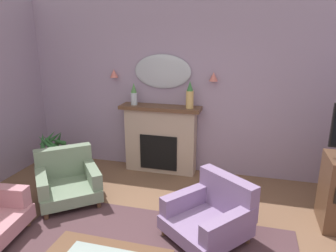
{
  "coord_description": "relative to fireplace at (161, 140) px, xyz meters",
  "views": [
    {
      "loc": [
        0.95,
        -2.11,
        2.28
      ],
      "look_at": [
        -0.06,
        1.67,
        1.13
      ],
      "focal_mm": 33.04,
      "sensor_mm": 36.0,
      "label": 1
    }
  ],
  "objects": [
    {
      "name": "wall_mirror",
      "position": [
        0.0,
        0.14,
        1.14
      ],
      "size": [
        0.96,
        0.06,
        0.56
      ],
      "primitive_type": "ellipsoid",
      "color": "#B2BCC6"
    },
    {
      "name": "fireplace",
      "position": [
        0.0,
        0.0,
        0.0
      ],
      "size": [
        1.36,
        0.36,
        1.16
      ],
      "color": "tan",
      "rests_on": "ground"
    },
    {
      "name": "wall_back",
      "position": [
        0.47,
        0.22,
        0.9
      ],
      "size": [
        6.7,
        0.1,
        2.93
      ],
      "primitive_type": "cube",
      "color": "#9E8CA8",
      "rests_on": "ground"
    },
    {
      "name": "wall_sconce_right",
      "position": [
        0.85,
        0.09,
        1.09
      ],
      "size": [
        0.14,
        0.14,
        0.14
      ],
      "primitive_type": "cone",
      "color": "#D17066"
    },
    {
      "name": "mantel_vase_right",
      "position": [
        0.5,
        -0.03,
        0.79
      ],
      "size": [
        0.12,
        0.12,
        0.44
      ],
      "color": "tan",
      "rests_on": "fireplace"
    },
    {
      "name": "potted_plant_small_fern",
      "position": [
        -1.78,
        -0.53,
        -0.18
      ],
      "size": [
        0.46,
        0.47,
        0.73
      ],
      "color": "#474C56",
      "rests_on": "ground"
    },
    {
      "name": "armchair_beside_couch",
      "position": [
        -1.02,
        -1.29,
        -0.27
      ],
      "size": [
        1.14,
        1.14,
        0.71
      ],
      "color": "gray",
      "rests_on": "ground"
    },
    {
      "name": "mantel_vase_centre",
      "position": [
        -0.45,
        -0.03,
        0.77
      ],
      "size": [
        0.11,
        0.11,
        0.37
      ],
      "color": "silver",
      "rests_on": "fireplace"
    },
    {
      "name": "wall_sconce_left",
      "position": [
        -0.85,
        0.09,
        1.09
      ],
      "size": [
        0.14,
        0.14,
        0.14
      ],
      "primitive_type": "cone",
      "color": "#D17066"
    },
    {
      "name": "armchair_by_coffee_table",
      "position": [
        1.1,
        -1.64,
        -0.27
      ],
      "size": [
        1.14,
        1.14,
        0.71
      ],
      "color": "gray",
      "rests_on": "ground"
    }
  ]
}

